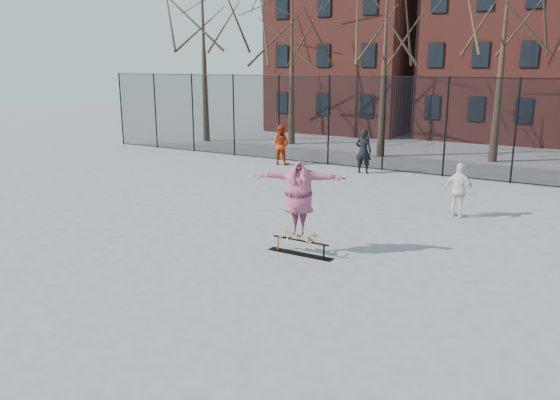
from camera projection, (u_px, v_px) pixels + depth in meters
The scene contains 9 objects.
ground at pixel (234, 271), 12.07m from camera, with size 100.00×100.00×0.00m, color slate.
skate_rail at pixel (300, 249), 13.12m from camera, with size 1.69×0.26×0.37m.
skateboard at pixel (298, 237), 13.08m from camera, with size 0.84×0.20×0.10m, color #A37741, non-canonical shape.
skater at pixel (299, 199), 12.85m from camera, with size 2.18×0.59×1.77m, color #3F3D99.
bystander_black at pixel (363, 151), 22.79m from camera, with size 0.67×0.44×1.85m, color black.
bystander_red at pixel (280, 145), 24.80m from camera, with size 0.87×0.68×1.80m, color #B02D0F.
bystander_white at pixel (459, 190), 16.20m from camera, with size 0.96×0.40×1.63m, color white.
fence at pixel (416, 124), 22.43m from camera, with size 34.03×0.07×4.00m.
rowhouses at pixel (499, 36), 31.95m from camera, with size 29.00×7.00×13.00m.
Camera 1 is at (6.66, -9.23, 4.45)m, focal length 35.00 mm.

